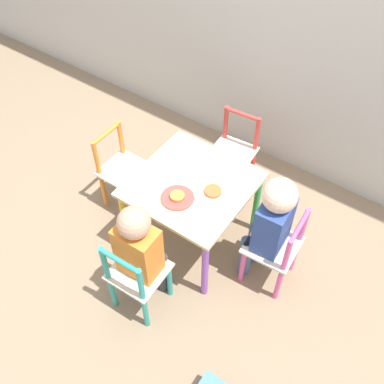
{
  "coord_description": "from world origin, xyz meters",
  "views": [
    {
      "loc": [
        0.9,
        -1.29,
        2.23
      ],
      "look_at": [
        0.0,
        0.0,
        0.41
      ],
      "focal_mm": 42.0,
      "sensor_mm": 36.0,
      "label": 1
    }
  ],
  "objects": [
    {
      "name": "chair_pink",
      "position": [
        0.51,
        0.03,
        0.26
      ],
      "size": [
        0.28,
        0.28,
        0.53
      ],
      "rotation": [
        0.0,
        0.0,
        -1.51
      ],
      "color": "silver",
      "rests_on": "ground_plane"
    },
    {
      "name": "child_right",
      "position": [
        0.45,
        0.03,
        0.46
      ],
      "size": [
        0.22,
        0.21,
        0.76
      ],
      "rotation": [
        0.0,
        0.0,
        -1.51
      ],
      "color": "#4C608E",
      "rests_on": "ground_plane"
    },
    {
      "name": "plate_right",
      "position": [
        0.13,
        0.0,
        0.49
      ],
      "size": [
        0.2,
        0.2,
        0.03
      ],
      "color": "white",
      "rests_on": "kids_table"
    },
    {
      "name": "ground_plane",
      "position": [
        0.0,
        0.0,
        0.0
      ],
      "size": [
        6.0,
        6.0,
        0.0
      ],
      "primitive_type": "plane",
      "color": "#8C755B"
    },
    {
      "name": "plate_front",
      "position": [
        -0.0,
        -0.13,
        0.49
      ],
      "size": [
        0.17,
        0.17,
        0.03
      ],
      "color": "#E54C47",
      "rests_on": "kids_table"
    },
    {
      "name": "chair_orange",
      "position": [
        -0.51,
        0.0,
        0.26
      ],
      "size": [
        0.26,
        0.26,
        0.53
      ],
      "rotation": [
        0.0,
        0.0,
        1.57
      ],
      "color": "silver",
      "rests_on": "ground_plane"
    },
    {
      "name": "chair_teal",
      "position": [
        0.02,
        -0.51,
        0.26
      ],
      "size": [
        0.27,
        0.27,
        0.53
      ],
      "rotation": [
        0.0,
        0.0,
        -3.1
      ],
      "color": "silver",
      "rests_on": "ground_plane"
    },
    {
      "name": "child_front",
      "position": [
        0.02,
        -0.45,
        0.44
      ],
      "size": [
        0.21,
        0.21,
        0.74
      ],
      "rotation": [
        0.0,
        0.0,
        -3.1
      ],
      "color": "#38383D",
      "rests_on": "ground_plane"
    },
    {
      "name": "kids_table",
      "position": [
        0.0,
        0.0,
        0.41
      ],
      "size": [
        0.6,
        0.6,
        0.48
      ],
      "color": "beige",
      "rests_on": "ground_plane"
    },
    {
      "name": "chair_red",
      "position": [
        -0.04,
        0.51,
        0.26
      ],
      "size": [
        0.28,
        0.28,
        0.53
      ],
      "rotation": [
        0.0,
        0.0,
        0.08
      ],
      "color": "silver",
      "rests_on": "ground_plane"
    }
  ]
}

